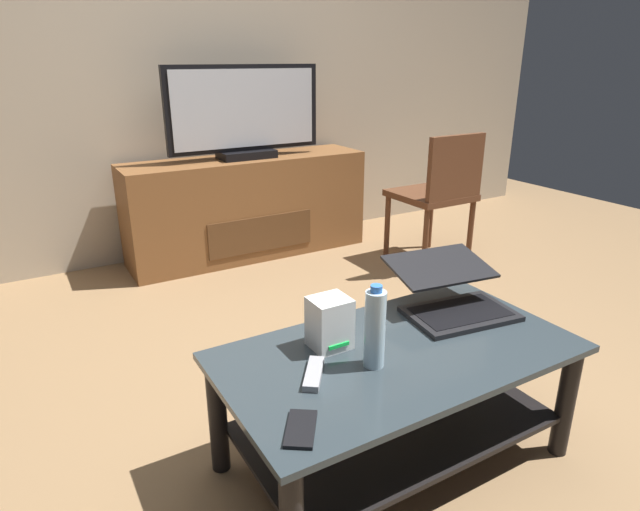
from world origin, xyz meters
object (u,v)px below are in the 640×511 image
at_px(router_box, 330,323).
at_px(water_bottle_near, 375,328).
at_px(coffee_table, 397,386).
at_px(tv_remote, 314,374).
at_px(television, 245,114).
at_px(cell_phone, 301,429).
at_px(laptop, 452,294).
at_px(dining_chair, 439,191).
at_px(media_cabinet, 248,207).

bearing_deg(router_box, water_bottle_near, -71.14).
xyz_separation_m(coffee_table, tv_remote, (-0.30, 0.00, 0.14)).
distance_m(television, tv_remote, 2.26).
distance_m(router_box, cell_phone, 0.42).
relative_size(television, cell_phone, 7.22).
height_order(laptop, water_bottle_near, water_bottle_near).
bearing_deg(television, dining_chair, -38.33).
xyz_separation_m(media_cabinet, television, (0.00, -0.02, 0.61)).
bearing_deg(cell_phone, coffee_table, 57.30).
relative_size(router_box, tv_remote, 1.02).
relative_size(media_cabinet, router_box, 9.77).
relative_size(cell_phone, tv_remote, 0.88).
height_order(television, dining_chair, television).
bearing_deg(dining_chair, coffee_table, -135.70).
height_order(coffee_table, television, television).
distance_m(media_cabinet, cell_phone, 2.45).
relative_size(coffee_table, tv_remote, 7.00).
xyz_separation_m(coffee_table, water_bottle_near, (-0.12, -0.03, 0.25)).
xyz_separation_m(laptop, water_bottle_near, (-0.46, -0.16, 0.06)).
bearing_deg(tv_remote, media_cabinet, 108.44).
height_order(television, water_bottle_near, television).
bearing_deg(cell_phone, water_bottle_near, 59.74).
height_order(dining_chair, water_bottle_near, dining_chair).
bearing_deg(laptop, coffee_table, -158.90).
height_order(media_cabinet, water_bottle_near, water_bottle_near).
height_order(router_box, water_bottle_near, water_bottle_near).
distance_m(media_cabinet, television, 0.61).
relative_size(laptop, router_box, 2.62).
distance_m(coffee_table, laptop, 0.41).
height_order(media_cabinet, cell_phone, media_cabinet).
relative_size(media_cabinet, television, 1.58).
bearing_deg(laptop, router_box, -179.66).
relative_size(laptop, water_bottle_near, 1.67).
height_order(coffee_table, dining_chair, dining_chair).
distance_m(laptop, water_bottle_near, 0.49).
height_order(media_cabinet, laptop, media_cabinet).
xyz_separation_m(media_cabinet, laptop, (-0.06, -1.99, 0.15)).
xyz_separation_m(media_cabinet, tv_remote, (-0.70, -2.11, 0.10)).
distance_m(laptop, tv_remote, 0.65).
xyz_separation_m(television, laptop, (-0.06, -1.97, -0.45)).
distance_m(water_bottle_near, tv_remote, 0.22).
relative_size(coffee_table, television, 1.11).
bearing_deg(coffee_table, water_bottle_near, -164.41).
bearing_deg(television, router_box, -106.16).
bearing_deg(laptop, tv_remote, -168.67).
xyz_separation_m(coffee_table, cell_phone, (-0.45, -0.19, 0.14)).
bearing_deg(dining_chair, router_box, -141.96).
xyz_separation_m(router_box, water_bottle_near, (0.05, -0.16, 0.04)).
height_order(laptop, router_box, same).
relative_size(coffee_table, router_box, 6.84).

